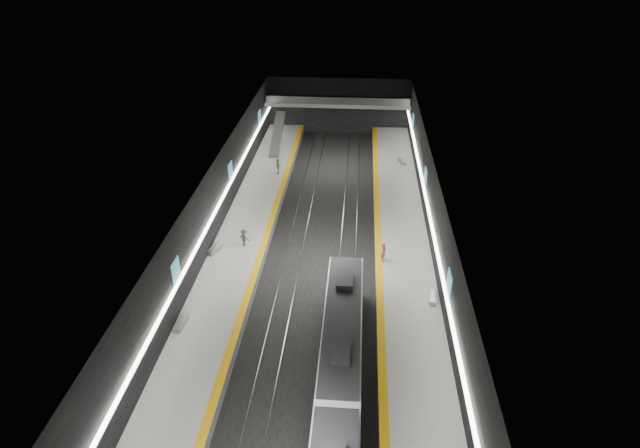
# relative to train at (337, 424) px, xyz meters

# --- Properties ---
(ground) EXTENTS (70.00, 70.00, 0.00)m
(ground) POSITION_rel_train_xyz_m (-2.50, 18.65, -2.20)
(ground) COLOR black
(ground) RESTS_ON ground
(ceiling) EXTENTS (20.00, 70.00, 0.04)m
(ceiling) POSITION_rel_train_xyz_m (-2.50, 18.65, 5.80)
(ceiling) COLOR beige
(ceiling) RESTS_ON wall_left
(wall_left) EXTENTS (0.04, 70.00, 8.00)m
(wall_left) POSITION_rel_train_xyz_m (-12.50, 18.65, 1.80)
(wall_left) COLOR black
(wall_left) RESTS_ON ground
(wall_right) EXTENTS (0.04, 70.00, 8.00)m
(wall_right) POSITION_rel_train_xyz_m (7.50, 18.65, 1.80)
(wall_right) COLOR black
(wall_right) RESTS_ON ground
(wall_back) EXTENTS (20.00, 0.04, 8.00)m
(wall_back) POSITION_rel_train_xyz_m (-2.50, 53.65, 1.80)
(wall_back) COLOR black
(wall_back) RESTS_ON ground
(platform_left) EXTENTS (5.00, 70.00, 1.00)m
(platform_left) POSITION_rel_train_xyz_m (-10.00, 18.65, -1.70)
(platform_left) COLOR slate
(platform_left) RESTS_ON ground
(tile_surface_left) EXTENTS (5.00, 70.00, 0.02)m
(tile_surface_left) POSITION_rel_train_xyz_m (-10.00, 18.65, -1.19)
(tile_surface_left) COLOR #B3B2AD
(tile_surface_left) RESTS_ON platform_left
(tactile_strip_left) EXTENTS (0.60, 70.00, 0.02)m
(tactile_strip_left) POSITION_rel_train_xyz_m (-7.80, 18.65, -1.18)
(tactile_strip_left) COLOR #F1B20C
(tactile_strip_left) RESTS_ON platform_left
(platform_right) EXTENTS (5.00, 70.00, 1.00)m
(platform_right) POSITION_rel_train_xyz_m (5.00, 18.65, -1.70)
(platform_right) COLOR slate
(platform_right) RESTS_ON ground
(tile_surface_right) EXTENTS (5.00, 70.00, 0.02)m
(tile_surface_right) POSITION_rel_train_xyz_m (5.00, 18.65, -1.19)
(tile_surface_right) COLOR #B3B2AD
(tile_surface_right) RESTS_ON platform_right
(tactile_strip_right) EXTENTS (0.60, 70.00, 0.02)m
(tactile_strip_right) POSITION_rel_train_xyz_m (2.80, 18.65, -1.18)
(tactile_strip_right) COLOR #F1B20C
(tactile_strip_right) RESTS_ON platform_right
(rails) EXTENTS (6.52, 70.00, 0.12)m
(rails) POSITION_rel_train_xyz_m (-2.50, 18.65, -2.14)
(rails) COLOR gray
(rails) RESTS_ON ground
(train) EXTENTS (2.69, 30.05, 3.60)m
(train) POSITION_rel_train_xyz_m (0.00, 0.00, 0.00)
(train) COLOR #10123E
(train) RESTS_ON ground
(ad_posters) EXTENTS (19.94, 53.50, 2.20)m
(ad_posters) POSITION_rel_train_xyz_m (-2.50, 19.65, 2.30)
(ad_posters) COLOR #409BC1
(ad_posters) RESTS_ON wall_left
(cove_light_left) EXTENTS (0.25, 68.60, 0.12)m
(cove_light_left) POSITION_rel_train_xyz_m (-12.30, 18.65, 1.60)
(cove_light_left) COLOR white
(cove_light_left) RESTS_ON wall_left
(cove_light_right) EXTENTS (0.25, 68.60, 0.12)m
(cove_light_right) POSITION_rel_train_xyz_m (7.30, 18.65, 1.60)
(cove_light_right) COLOR white
(cove_light_right) RESTS_ON wall_right
(mezzanine_bridge) EXTENTS (20.00, 3.00, 1.50)m
(mezzanine_bridge) POSITION_rel_train_xyz_m (-2.50, 51.58, 2.84)
(mezzanine_bridge) COLOR gray
(mezzanine_bridge) RESTS_ON wall_left
(escalator) EXTENTS (1.20, 7.50, 3.92)m
(escalator) POSITION_rel_train_xyz_m (-10.00, 44.65, 0.70)
(escalator) COLOR #99999E
(escalator) RESTS_ON platform_left
(bench_left_near) EXTENTS (0.63, 1.89, 0.45)m
(bench_left_near) POSITION_rel_train_xyz_m (-12.00, 8.99, -0.97)
(bench_left_near) COLOR #99999E
(bench_left_near) RESTS_ON platform_left
(bench_left_far) EXTENTS (1.14, 2.06, 0.49)m
(bench_left_far) POSITION_rel_train_xyz_m (-12.00, 19.22, -0.95)
(bench_left_far) COLOR #99999E
(bench_left_far) RESTS_ON platform_left
(bench_right_near) EXTENTS (0.77, 1.77, 0.42)m
(bench_right_near) POSITION_rel_train_xyz_m (7.00, 13.53, -0.99)
(bench_right_near) COLOR #99999E
(bench_right_near) RESTS_ON platform_right
(bench_right_far) EXTENTS (0.97, 1.76, 0.42)m
(bench_right_far) POSITION_rel_train_xyz_m (6.01, 40.76, -0.99)
(bench_right_far) COLOR #99999E
(bench_right_far) RESTS_ON platform_right
(passenger_right_a) EXTENTS (0.61, 0.76, 1.80)m
(passenger_right_a) POSITION_rel_train_xyz_m (3.15, 18.75, -0.30)
(passenger_right_a) COLOR #BA5F45
(passenger_right_a) RESTS_ON platform_right
(passenger_left_a) EXTENTS (0.83, 1.20, 1.89)m
(passenger_left_a) POSITION_rel_train_xyz_m (-8.77, 36.48, -0.25)
(passenger_left_a) COLOR beige
(passenger_left_a) RESTS_ON platform_left
(passenger_left_b) EXTENTS (1.21, 0.98, 1.63)m
(passenger_left_b) POSITION_rel_train_xyz_m (-9.52, 20.39, -0.38)
(passenger_left_b) COLOR #414047
(passenger_left_b) RESTS_ON platform_left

